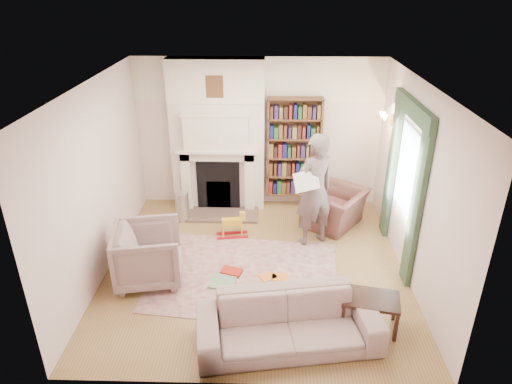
{
  "coord_description": "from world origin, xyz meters",
  "views": [
    {
      "loc": [
        0.16,
        -5.86,
        4.06
      ],
      "look_at": [
        0.0,
        0.25,
        1.15
      ],
      "focal_mm": 32.0,
      "sensor_mm": 36.0,
      "label": 1
    }
  ],
  "objects_px": {
    "coffee_table": "(369,312)",
    "rocking_horse": "(232,225)",
    "bookcase": "(294,148)",
    "armchair_left": "(148,254)",
    "sofa": "(288,323)",
    "armchair_reading": "(335,208)",
    "man_reading": "(314,190)",
    "paraffin_heater": "(182,207)"
  },
  "relations": [
    {
      "from": "sofa",
      "to": "paraffin_heater",
      "type": "bearing_deg",
      "value": 111.61
    },
    {
      "from": "armchair_left",
      "to": "sofa",
      "type": "bearing_deg",
      "value": -132.89
    },
    {
      "from": "bookcase",
      "to": "rocking_horse",
      "type": "relative_size",
      "value": 3.49
    },
    {
      "from": "man_reading",
      "to": "bookcase",
      "type": "bearing_deg",
      "value": -107.71
    },
    {
      "from": "armchair_left",
      "to": "rocking_horse",
      "type": "xyz_separation_m",
      "value": [
        1.11,
        1.23,
        -0.19
      ]
    },
    {
      "from": "coffee_table",
      "to": "rocking_horse",
      "type": "bearing_deg",
      "value": 142.71
    },
    {
      "from": "sofa",
      "to": "rocking_horse",
      "type": "height_order",
      "value": "sofa"
    },
    {
      "from": "man_reading",
      "to": "paraffin_heater",
      "type": "distance_m",
      "value": 2.48
    },
    {
      "from": "sofa",
      "to": "man_reading",
      "type": "xyz_separation_m",
      "value": [
        0.49,
        2.36,
        0.64
      ]
    },
    {
      "from": "coffee_table",
      "to": "man_reading",
      "type": "bearing_deg",
      "value": 116.59
    },
    {
      "from": "sofa",
      "to": "rocking_horse",
      "type": "relative_size",
      "value": 4.09
    },
    {
      "from": "paraffin_heater",
      "to": "armchair_reading",
      "type": "bearing_deg",
      "value": -1.85
    },
    {
      "from": "bookcase",
      "to": "coffee_table",
      "type": "distance_m",
      "value": 3.64
    },
    {
      "from": "armchair_reading",
      "to": "armchair_left",
      "type": "distance_m",
      "value": 3.37
    },
    {
      "from": "armchair_reading",
      "to": "man_reading",
      "type": "bearing_deg",
      "value": -0.84
    },
    {
      "from": "sofa",
      "to": "rocking_horse",
      "type": "distance_m",
      "value": 2.63
    },
    {
      "from": "bookcase",
      "to": "sofa",
      "type": "height_order",
      "value": "bookcase"
    },
    {
      "from": "bookcase",
      "to": "man_reading",
      "type": "relative_size",
      "value": 0.97
    },
    {
      "from": "armchair_reading",
      "to": "armchair_left",
      "type": "xyz_separation_m",
      "value": [
        -2.91,
        -1.71,
        0.1
      ]
    },
    {
      "from": "armchair_left",
      "to": "rocking_horse",
      "type": "relative_size",
      "value": 1.77
    },
    {
      "from": "bookcase",
      "to": "armchair_left",
      "type": "height_order",
      "value": "bookcase"
    },
    {
      "from": "man_reading",
      "to": "coffee_table",
      "type": "distance_m",
      "value": 2.23
    },
    {
      "from": "man_reading",
      "to": "coffee_table",
      "type": "xyz_separation_m",
      "value": [
        0.55,
        -2.04,
        -0.73
      ]
    },
    {
      "from": "armchair_left",
      "to": "bookcase",
      "type": "bearing_deg",
      "value": -51.79
    },
    {
      "from": "bookcase",
      "to": "coffee_table",
      "type": "bearing_deg",
      "value": -76.47
    },
    {
      "from": "armchair_left",
      "to": "coffee_table",
      "type": "height_order",
      "value": "armchair_left"
    },
    {
      "from": "sofa",
      "to": "rocking_horse",
      "type": "xyz_separation_m",
      "value": [
        -0.86,
        2.49,
        -0.08
      ]
    },
    {
      "from": "paraffin_heater",
      "to": "rocking_horse",
      "type": "relative_size",
      "value": 1.04
    },
    {
      "from": "armchair_reading",
      "to": "armchair_left",
      "type": "bearing_deg",
      "value": -23.58
    },
    {
      "from": "armchair_reading",
      "to": "sofa",
      "type": "bearing_deg",
      "value": 18.53
    },
    {
      "from": "bookcase",
      "to": "armchair_left",
      "type": "relative_size",
      "value": 1.96
    },
    {
      "from": "armchair_reading",
      "to": "rocking_horse",
      "type": "height_order",
      "value": "armchair_reading"
    },
    {
      "from": "armchair_reading",
      "to": "rocking_horse",
      "type": "distance_m",
      "value": 1.86
    },
    {
      "from": "armchair_reading",
      "to": "paraffin_heater",
      "type": "distance_m",
      "value": 2.74
    },
    {
      "from": "man_reading",
      "to": "paraffin_heater",
      "type": "xyz_separation_m",
      "value": [
        -2.29,
        0.69,
        -0.68
      ]
    },
    {
      "from": "rocking_horse",
      "to": "armchair_left",
      "type": "bearing_deg",
      "value": -140.79
    },
    {
      "from": "armchair_reading",
      "to": "coffee_table",
      "type": "height_order",
      "value": "armchair_reading"
    },
    {
      "from": "bookcase",
      "to": "armchair_reading",
      "type": "xyz_separation_m",
      "value": [
        0.72,
        -0.78,
        -0.84
      ]
    },
    {
      "from": "man_reading",
      "to": "rocking_horse",
      "type": "distance_m",
      "value": 1.53
    },
    {
      "from": "sofa",
      "to": "man_reading",
      "type": "height_order",
      "value": "man_reading"
    },
    {
      "from": "armchair_left",
      "to": "sofa",
      "type": "distance_m",
      "value": 2.34
    },
    {
      "from": "sofa",
      "to": "bookcase",
      "type": "bearing_deg",
      "value": 77.78
    }
  ]
}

